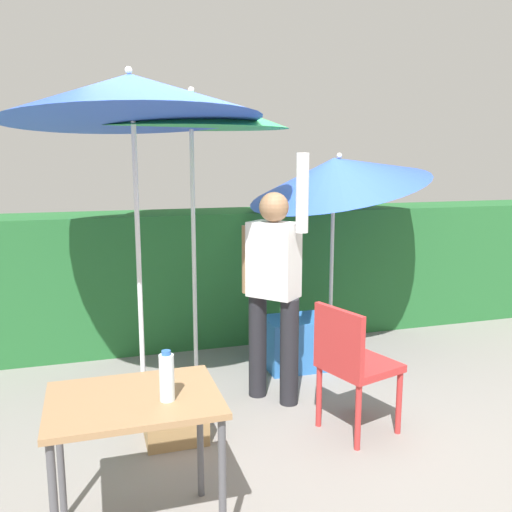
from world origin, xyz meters
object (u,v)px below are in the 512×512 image
object	(u,v)px
chair_plastic	(352,361)
umbrella_rainbow	(131,98)
umbrella_yellow	(336,174)
umbrella_orange	(191,111)
crate_cardboard	(175,419)
folding_table	(135,415)
bottle_water	(167,377)
person_vendor	(274,281)
cooler_box	(295,343)

from	to	relation	value
chair_plastic	umbrella_rainbow	bearing A→B (deg)	146.82
umbrella_yellow	chair_plastic	size ratio (longest dim) A/B	2.35
umbrella_orange	chair_plastic	distance (m)	2.36
umbrella_rainbow	crate_cardboard	xyz separation A→B (m)	(0.16, -0.60, -2.11)
folding_table	bottle_water	bearing A→B (deg)	-28.71
folding_table	umbrella_orange	bearing A→B (deg)	71.86
umbrella_orange	person_vendor	xyz separation A→B (m)	(0.45, -0.77, -1.28)
umbrella_rainbow	umbrella_yellow	xyz separation A→B (m)	(1.91, 0.73, -0.56)
person_vendor	cooler_box	distance (m)	0.99
umbrella_rainbow	umbrella_orange	world-z (taller)	umbrella_rainbow
crate_cardboard	bottle_water	world-z (taller)	bottle_water
umbrella_rainbow	person_vendor	distance (m)	1.65
umbrella_rainbow	crate_cardboard	bearing A→B (deg)	-75.19
umbrella_rainbow	cooler_box	xyz separation A→B (m)	(1.37, 0.36, -2.03)
umbrella_orange	crate_cardboard	world-z (taller)	umbrella_orange
cooler_box	umbrella_rainbow	bearing A→B (deg)	-165.47
umbrella_orange	folding_table	xyz separation A→B (m)	(-0.68, -2.08, -1.57)
umbrella_yellow	bottle_water	bearing A→B (deg)	-129.53
umbrella_rainbow	person_vendor	size ratio (longest dim) A/B	1.32
cooler_box	bottle_water	distance (m)	2.48
umbrella_yellow	umbrella_rainbow	bearing A→B (deg)	-158.98
umbrella_orange	bottle_water	size ratio (longest dim) A/B	10.04
umbrella_rainbow	person_vendor	xyz separation A→B (m)	(0.98, -0.21, -1.32)
person_vendor	cooler_box	world-z (taller)	person_vendor
umbrella_yellow	chair_plastic	bearing A→B (deg)	-110.63
umbrella_yellow	chair_plastic	world-z (taller)	umbrella_yellow
chair_plastic	crate_cardboard	size ratio (longest dim) A/B	2.23
crate_cardboard	umbrella_orange	bearing A→B (deg)	72.76
person_vendor	chair_plastic	size ratio (longest dim) A/B	2.11
umbrella_rainbow	folding_table	xyz separation A→B (m)	(-0.16, -1.52, -1.60)
umbrella_yellow	person_vendor	distance (m)	1.52
umbrella_orange	bottle_water	world-z (taller)	umbrella_orange
person_vendor	cooler_box	size ratio (longest dim) A/B	3.56
umbrella_rainbow	umbrella_yellow	world-z (taller)	umbrella_rainbow
cooler_box	person_vendor	bearing A→B (deg)	-125.42
folding_table	bottle_water	xyz separation A→B (m)	(0.15, -0.08, 0.20)
chair_plastic	cooler_box	world-z (taller)	chair_plastic
folding_table	person_vendor	bearing A→B (deg)	49.07
umbrella_rainbow	bottle_water	bearing A→B (deg)	-90.55
umbrella_rainbow	chair_plastic	xyz separation A→B (m)	(1.31, -0.86, -1.74)
crate_cardboard	umbrella_rainbow	bearing A→B (deg)	104.81
umbrella_orange	umbrella_rainbow	bearing A→B (deg)	-132.56
person_vendor	bottle_water	xyz separation A→B (m)	(-0.99, -1.39, -0.08)
folding_table	chair_plastic	bearing A→B (deg)	24.21
cooler_box	bottle_water	size ratio (longest dim) A/B	2.20
umbrella_yellow	person_vendor	xyz separation A→B (m)	(-0.93, -0.94, -0.76)
folding_table	cooler_box	bearing A→B (deg)	50.64
umbrella_orange	folding_table	distance (m)	2.70
folding_table	umbrella_yellow	bearing A→B (deg)	47.40
umbrella_orange	cooler_box	distance (m)	2.18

